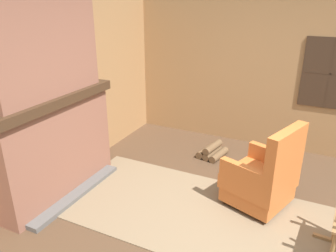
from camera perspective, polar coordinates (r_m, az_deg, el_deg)
name	(u,v)px	position (r m, az deg, el deg)	size (l,w,h in m)	color
ground_plane	(246,249)	(3.58, 13.35, -20.06)	(14.00, 14.00, 0.00)	#4C3523
wood_panel_wall_left	(35,99)	(4.20, -22.12, 4.31)	(0.06, 5.76, 2.42)	#9E7247
wood_panel_wall_back	(294,76)	(5.41, 21.05, 8.16)	(5.76, 0.09, 2.42)	#9E7247
fireplace_hearth	(56,146)	(4.23, -18.92, -3.36)	(0.58, 1.77, 1.29)	brown
chimney_breast	(41,46)	(3.91, -21.23, 12.86)	(0.33, 1.47, 1.11)	brown
area_rug	(206,215)	(3.93, 6.66, -15.08)	(3.52, 1.57, 0.01)	#7A664C
armchair	(263,178)	(4.03, 16.23, -8.76)	(0.87, 0.89, 1.05)	#C6662D
firewood_stack	(212,151)	(5.19, 7.74, -4.41)	(0.42, 0.49, 0.21)	brown
storage_case	(61,83)	(4.20, -18.14, 7.08)	(0.13, 0.28, 0.15)	gray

